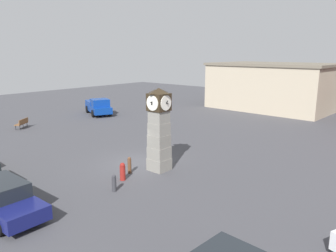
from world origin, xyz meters
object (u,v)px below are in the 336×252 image
object	(u,v)px
bollard_near_tower	(129,165)
bollard_far_row	(114,183)
clock_tower	(159,130)
bench	(22,123)
pickup_truck	(98,106)
bollard_mid_row	(123,171)
car_by_building	(4,199)

from	to	relation	value
bollard_near_tower	bollard_far_row	size ratio (longest dim) A/B	1.10
clock_tower	bench	bearing A→B (deg)	-179.35
pickup_truck	bollard_mid_row	bearing A→B (deg)	-33.75
bench	car_by_building	bearing A→B (deg)	-27.84
clock_tower	pickup_truck	distance (m)	19.50
bollard_mid_row	car_by_building	xyz separation A→B (m)	(-0.81, -5.95, 0.26)
clock_tower	car_by_building	bearing A→B (deg)	-98.31
bollard_far_row	bench	size ratio (longest dim) A/B	0.55
clock_tower	pickup_truck	world-z (taller)	clock_tower
clock_tower	bench	size ratio (longest dim) A/B	3.04
bollard_mid_row	pickup_truck	size ratio (longest dim) A/B	0.18
clock_tower	bollard_near_tower	distance (m)	2.64
bollard_near_tower	bollard_mid_row	xyz separation A→B (m)	(0.51, -0.97, 0.01)
car_by_building	pickup_truck	world-z (taller)	pickup_truck
bollard_mid_row	car_by_building	distance (m)	6.01
bollard_mid_row	car_by_building	world-z (taller)	car_by_building
pickup_truck	bench	distance (m)	9.02
bollard_near_tower	car_by_building	distance (m)	6.93
clock_tower	bollard_mid_row	bearing A→B (deg)	-99.62
bollard_mid_row	bollard_far_row	size ratio (longest dim) A/B	1.13
bollard_far_row	pickup_truck	xyz separation A→B (m)	(-17.70, 12.57, 0.48)
bollard_mid_row	bollard_far_row	xyz separation A→B (m)	(0.79, -1.27, -0.06)
clock_tower	pickup_truck	size ratio (longest dim) A/B	0.91
bollard_near_tower	car_by_building	world-z (taller)	car_by_building
clock_tower	car_by_building	distance (m)	8.70
pickup_truck	bench	bearing A→B (deg)	-87.00
bollard_mid_row	bollard_near_tower	bearing A→B (deg)	117.66
car_by_building	bench	size ratio (longest dim) A/B	2.77
bollard_far_row	bollard_mid_row	bearing A→B (deg)	122.07
bollard_near_tower	bollard_mid_row	world-z (taller)	bollard_mid_row
bollard_mid_row	bollard_far_row	distance (m)	1.50
clock_tower	bollard_mid_row	world-z (taller)	clock_tower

